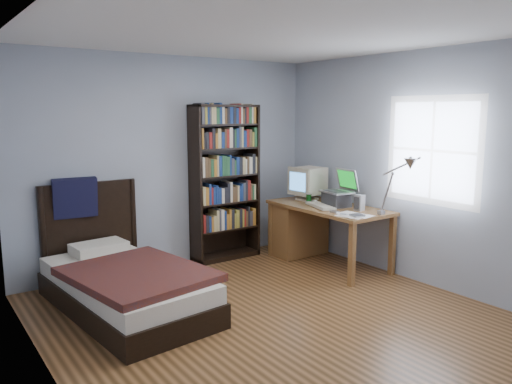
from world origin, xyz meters
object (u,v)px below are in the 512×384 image
laptop (338,196)px  desk_lamp (406,170)px  speaker (360,203)px  bookshelf (225,183)px  soda_can (309,199)px  desk (305,225)px  crt_monitor (308,181)px  bed (122,281)px  keyboard (321,206)px

laptop → desk_lamp: (-0.08, -1.03, 0.42)m
speaker → bookshelf: bookshelf is taller
desk_lamp → soda_can: bearing=93.8°
desk → crt_monitor: size_ratio=3.58×
desk → bookshelf: size_ratio=0.79×
crt_monitor → speaker: 0.88m
desk_lamp → bookshelf: 2.26m
crt_monitor → bed: bearing=-173.5°
laptop → bookshelf: (-0.94, 1.04, 0.12)m
speaker → bookshelf: 1.68m
desk_lamp → speaker: bearing=81.6°
bookshelf → bed: 1.98m
desk_lamp → soda_can: (-0.09, 1.36, -0.49)m
speaker → bed: bearing=159.8°
crt_monitor → keyboard: (-0.21, -0.47, -0.22)m
bed → laptop: bearing=-5.1°
crt_monitor → keyboard: crt_monitor is taller
crt_monitor → speaker: size_ratio=2.34×
bookshelf → desk_lamp: bearing=-67.4°
desk → bed: bearing=-174.1°
keyboard → speaker: size_ratio=2.53×
desk → bed: (-2.53, -0.26, -0.16)m
crt_monitor → keyboard: 0.56m
desk → bed: 2.55m
keyboard → bed: bed is taller
crt_monitor → bed: 2.71m
crt_monitor → bookshelf: size_ratio=0.22×
bookshelf → laptop: bearing=-47.8°
desk → soda_can: bearing=-120.0°
laptop → speaker: size_ratio=2.44×
desk → bookshelf: bookshelf is taller
crt_monitor → soda_can: size_ratio=3.60×
desk → keyboard: size_ratio=3.32×
crt_monitor → desk_lamp: size_ratio=0.63×
keyboard → bookshelf: 1.23m
laptop → bed: size_ratio=0.21×
desk_lamp → keyboard: bearing=97.0°
laptop → bed: laptop is taller
laptop → soda_can: laptop is taller
keyboard → soda_can: 0.27m
desk → desk_lamp: bearing=-90.3°
desk_lamp → speaker: size_ratio=3.73×
desk_lamp → speaker: desk_lamp is taller
soda_can → bookshelf: (-0.77, 0.71, 0.18)m
speaker → soda_can: speaker is taller
crt_monitor → bookshelf: bearing=151.6°
bookshelf → crt_monitor: bearing=-28.4°
bookshelf → bed: size_ratio=0.92×
keyboard → soda_can: (0.04, 0.26, 0.04)m
bed → speaker: bearing=-12.1°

